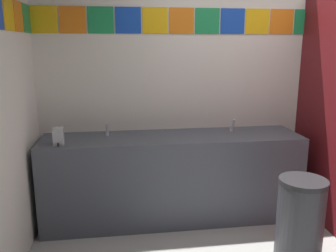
% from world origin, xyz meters
% --- Properties ---
extents(wall_back, '(4.40, 0.09, 2.77)m').
position_xyz_m(wall_back, '(0.00, 1.53, 1.39)').
color(wall_back, silver).
rests_on(wall_back, ground_plane).
extents(vanity_counter, '(2.49, 0.59, 0.85)m').
position_xyz_m(vanity_counter, '(-0.90, 1.20, 0.43)').
color(vanity_counter, '#4C515B').
rests_on(vanity_counter, ground_plane).
extents(faucet_left, '(0.04, 0.10, 0.14)m').
position_xyz_m(faucet_left, '(-1.53, 1.29, 0.90)').
color(faucet_left, silver).
rests_on(faucet_left, vanity_counter).
extents(faucet_right, '(0.04, 0.10, 0.14)m').
position_xyz_m(faucet_right, '(-0.28, 1.29, 0.90)').
color(faucet_right, silver).
rests_on(faucet_right, vanity_counter).
extents(soap_dispenser, '(0.09, 0.09, 0.16)m').
position_xyz_m(soap_dispenser, '(-1.94, 1.03, 0.93)').
color(soap_dispenser, '#B7BABF').
rests_on(soap_dispenser, vanity_counter).
extents(trash_bin, '(0.37, 0.37, 0.69)m').
position_xyz_m(trash_bin, '(0.00, 0.36, 0.34)').
color(trash_bin, '#333338').
rests_on(trash_bin, ground_plane).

